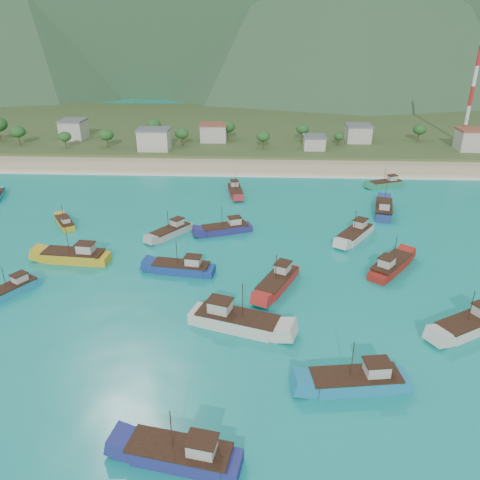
{
  "coord_description": "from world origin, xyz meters",
  "views": [
    {
      "loc": [
        9.47,
        -62.54,
        40.16
      ],
      "look_at": [
        5.58,
        18.0,
        3.0
      ],
      "focal_mm": 35.0,
      "sensor_mm": 36.0,
      "label": 1
    }
  ],
  "objects_px": {
    "radio_tower": "(473,86)",
    "boat_9": "(355,234)",
    "boat_18": "(391,266)",
    "boat_7": "(226,229)",
    "boat_21": "(357,381)",
    "boat_26": "(75,257)",
    "boat_30": "(171,232)",
    "boat_11": "(182,268)",
    "boat_10": "(65,223)",
    "boat_5": "(384,210)",
    "boat_4": "(386,184)",
    "boat_20": "(12,290)",
    "boat_0": "(182,455)",
    "boat_8": "(236,321)",
    "boat_28": "(235,191)",
    "boat_14": "(278,282)",
    "boat_31": "(471,325)"
  },
  "relations": [
    {
      "from": "radio_tower",
      "to": "boat_9",
      "type": "xyz_separation_m",
      "value": [
        -52.02,
        -81.3,
        -20.33
      ]
    },
    {
      "from": "boat_9",
      "to": "boat_18",
      "type": "height_order",
      "value": "boat_18"
    },
    {
      "from": "boat_7",
      "to": "boat_21",
      "type": "distance_m",
      "value": 49.86
    },
    {
      "from": "boat_26",
      "to": "boat_30",
      "type": "distance_m",
      "value": 20.32
    },
    {
      "from": "boat_11",
      "to": "boat_10",
      "type": "bearing_deg",
      "value": 63.38
    },
    {
      "from": "boat_5",
      "to": "boat_30",
      "type": "bearing_deg",
      "value": -149.63
    },
    {
      "from": "boat_4",
      "to": "boat_26",
      "type": "xyz_separation_m",
      "value": [
        -68.43,
        -48.14,
        0.3
      ]
    },
    {
      "from": "boat_11",
      "to": "boat_20",
      "type": "bearing_deg",
      "value": 115.38
    },
    {
      "from": "boat_0",
      "to": "boat_8",
      "type": "bearing_deg",
      "value": 0.34
    },
    {
      "from": "boat_4",
      "to": "boat_7",
      "type": "relative_size",
      "value": 0.91
    },
    {
      "from": "boat_20",
      "to": "boat_21",
      "type": "relative_size",
      "value": 0.77
    },
    {
      "from": "boat_30",
      "to": "boat_7",
      "type": "bearing_deg",
      "value": -135.62
    },
    {
      "from": "radio_tower",
      "to": "boat_7",
      "type": "relative_size",
      "value": 3.5
    },
    {
      "from": "boat_9",
      "to": "boat_10",
      "type": "height_order",
      "value": "boat_9"
    },
    {
      "from": "boat_4",
      "to": "boat_5",
      "type": "bearing_deg",
      "value": 142.7
    },
    {
      "from": "boat_18",
      "to": "boat_30",
      "type": "relative_size",
      "value": 1.13
    },
    {
      "from": "boat_26",
      "to": "boat_28",
      "type": "height_order",
      "value": "boat_26"
    },
    {
      "from": "boat_4",
      "to": "boat_14",
      "type": "relative_size",
      "value": 0.85
    },
    {
      "from": "boat_10",
      "to": "boat_30",
      "type": "distance_m",
      "value": 24.66
    },
    {
      "from": "radio_tower",
      "to": "boat_7",
      "type": "xyz_separation_m",
      "value": [
        -78.97,
        -79.77,
        -20.4
      ]
    },
    {
      "from": "boat_30",
      "to": "boat_28",
      "type": "bearing_deg",
      "value": -78.41
    },
    {
      "from": "boat_26",
      "to": "boat_31",
      "type": "bearing_deg",
      "value": -101.24
    },
    {
      "from": "boat_11",
      "to": "boat_28",
      "type": "xyz_separation_m",
      "value": [
        6.96,
        43.01,
        -0.11
      ]
    },
    {
      "from": "boat_9",
      "to": "boat_14",
      "type": "distance_m",
      "value": 26.43
    },
    {
      "from": "boat_5",
      "to": "boat_11",
      "type": "relative_size",
      "value": 1.1
    },
    {
      "from": "boat_5",
      "to": "boat_20",
      "type": "height_order",
      "value": "boat_5"
    },
    {
      "from": "boat_10",
      "to": "boat_31",
      "type": "distance_m",
      "value": 81.67
    },
    {
      "from": "boat_14",
      "to": "boat_21",
      "type": "xyz_separation_m",
      "value": [
        9.03,
        -23.78,
        0.06
      ]
    },
    {
      "from": "boat_0",
      "to": "boat_20",
      "type": "relative_size",
      "value": 1.27
    },
    {
      "from": "boat_8",
      "to": "boat_21",
      "type": "height_order",
      "value": "boat_8"
    },
    {
      "from": "boat_0",
      "to": "boat_18",
      "type": "height_order",
      "value": "boat_0"
    },
    {
      "from": "boat_28",
      "to": "boat_30",
      "type": "bearing_deg",
      "value": 55.7
    },
    {
      "from": "boat_9",
      "to": "boat_28",
      "type": "height_order",
      "value": "boat_9"
    },
    {
      "from": "boat_4",
      "to": "boat_21",
      "type": "bearing_deg",
      "value": 141.89
    },
    {
      "from": "boat_7",
      "to": "boat_31",
      "type": "bearing_deg",
      "value": -152.15
    },
    {
      "from": "boat_21",
      "to": "boat_8",
      "type": "bearing_deg",
      "value": 44.81
    },
    {
      "from": "boat_14",
      "to": "boat_31",
      "type": "xyz_separation_m",
      "value": [
        27.54,
        -11.08,
        0.07
      ]
    },
    {
      "from": "boat_4",
      "to": "boat_8",
      "type": "relative_size",
      "value": 0.72
    },
    {
      "from": "boat_20",
      "to": "boat_8",
      "type": "bearing_deg",
      "value": -160.97
    },
    {
      "from": "boat_9",
      "to": "boat_20",
      "type": "bearing_deg",
      "value": 56.38
    },
    {
      "from": "radio_tower",
      "to": "boat_4",
      "type": "xyz_separation_m",
      "value": [
        -37.58,
        -46.3,
        -20.51
      ]
    },
    {
      "from": "boat_0",
      "to": "boat_7",
      "type": "xyz_separation_m",
      "value": [
        0.08,
        57.53,
        -0.11
      ]
    },
    {
      "from": "boat_4",
      "to": "boat_14",
      "type": "height_order",
      "value": "boat_14"
    },
    {
      "from": "boat_30",
      "to": "boat_14",
      "type": "bearing_deg",
      "value": 172.43
    },
    {
      "from": "boat_11",
      "to": "radio_tower",
      "type": "bearing_deg",
      "value": -33.29
    },
    {
      "from": "boat_28",
      "to": "boat_30",
      "type": "height_order",
      "value": "boat_30"
    },
    {
      "from": "boat_5",
      "to": "boat_20",
      "type": "bearing_deg",
      "value": -137.17
    },
    {
      "from": "boat_11",
      "to": "boat_18",
      "type": "xyz_separation_m",
      "value": [
        37.17,
        2.42,
        0.05
      ]
    },
    {
      "from": "boat_0",
      "to": "boat_28",
      "type": "bearing_deg",
      "value": 9.86
    },
    {
      "from": "boat_18",
      "to": "boat_28",
      "type": "relative_size",
      "value": 1.08
    }
  ]
}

